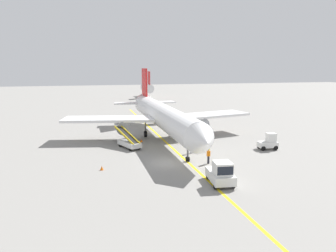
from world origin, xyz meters
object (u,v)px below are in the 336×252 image
(ground_crew_marshaller, at_px, (208,155))
(ground_crew_wing_walker, at_px, (191,146))
(safety_cone_wingtip_left, at_px, (102,168))
(safety_cone_wingtip_right, at_px, (258,143))
(belt_loader_forward_hold, at_px, (129,142))
(safety_cone_nose_right, at_px, (141,140))
(safety_cone_nose_left, at_px, (204,129))
(pushback_tug, at_px, (221,174))
(airliner, at_px, (162,115))
(baggage_tug_near_wing, at_px, (269,142))

(ground_crew_marshaller, height_order, ground_crew_wing_walker, same)
(safety_cone_wingtip_left, relative_size, safety_cone_wingtip_right, 1.00)
(belt_loader_forward_hold, relative_size, safety_cone_nose_right, 11.59)
(safety_cone_nose_right, xyz_separation_m, safety_cone_wingtip_left, (-6.00, -11.23, 0.00))
(belt_loader_forward_hold, relative_size, safety_cone_wingtip_left, 11.59)
(safety_cone_wingtip_left, distance_m, safety_cone_wingtip_right, 21.90)
(safety_cone_nose_left, relative_size, safety_cone_wingtip_right, 1.00)
(safety_cone_wingtip_left, bearing_deg, safety_cone_nose_left, 43.96)
(safety_cone_nose_left, height_order, safety_cone_wingtip_right, same)
(pushback_tug, xyz_separation_m, ground_crew_marshaller, (1.19, 6.09, -0.08))
(airliner, height_order, pushback_tug, airliner)
(belt_loader_forward_hold, xyz_separation_m, ground_crew_marshaller, (7.53, -8.96, 0.13))
(ground_crew_marshaller, bearing_deg, safety_cone_wingtip_left, 176.98)
(ground_crew_marshaller, bearing_deg, airliner, 98.83)
(pushback_tug, height_order, safety_cone_wingtip_right, pushback_tug)
(pushback_tug, height_order, baggage_tug_near_wing, pushback_tug)
(belt_loader_forward_hold, xyz_separation_m, safety_cone_wingtip_left, (-3.88, -8.36, -0.56))
(baggage_tug_near_wing, bearing_deg, ground_crew_marshaller, -158.45)
(baggage_tug_near_wing, distance_m, safety_cone_nose_right, 17.12)
(pushback_tug, xyz_separation_m, safety_cone_wingtip_left, (-10.22, 6.69, -0.77))
(pushback_tug, relative_size, baggage_tug_near_wing, 1.51)
(safety_cone_wingtip_left, bearing_deg, pushback_tug, -33.23)
(safety_cone_wingtip_left, bearing_deg, airliner, 53.74)
(ground_crew_wing_walker, height_order, safety_cone_nose_right, ground_crew_wing_walker)
(airliner, height_order, safety_cone_wingtip_left, airliner)
(baggage_tug_near_wing, xyz_separation_m, belt_loader_forward_hold, (-17.25, 5.13, -0.15))
(airliner, bearing_deg, baggage_tug_near_wing, -38.85)
(belt_loader_forward_hold, relative_size, safety_cone_wingtip_right, 11.59)
(airliner, relative_size, safety_cone_nose_right, 80.06)
(belt_loader_forward_hold, bearing_deg, safety_cone_nose_right, 53.51)
(airliner, bearing_deg, ground_crew_wing_walker, -79.74)
(safety_cone_nose_right, bearing_deg, safety_cone_nose_left, 25.97)
(belt_loader_forward_hold, bearing_deg, safety_cone_nose_left, 31.91)
(pushback_tug, xyz_separation_m, safety_cone_wingtip_right, (10.89, 12.53, -0.77))
(safety_cone_nose_left, distance_m, safety_cone_wingtip_left, 24.18)
(ground_crew_marshaller, relative_size, safety_cone_nose_right, 3.86)
(baggage_tug_near_wing, bearing_deg, safety_cone_wingtip_left, -171.29)
(airliner, distance_m, ground_crew_wing_walker, 9.32)
(belt_loader_forward_hold, relative_size, ground_crew_marshaller, 3.00)
(safety_cone_wingtip_left, bearing_deg, ground_crew_marshaller, -3.02)
(pushback_tug, bearing_deg, safety_cone_wingtip_left, 146.77)
(pushback_tug, distance_m, baggage_tug_near_wing, 14.75)
(ground_crew_marshaller, xyz_separation_m, ground_crew_wing_walker, (-0.47, 4.50, 0.00))
(ground_crew_wing_walker, xyz_separation_m, safety_cone_nose_left, (6.47, 12.89, -0.69))
(baggage_tug_near_wing, xyz_separation_m, ground_crew_marshaller, (-9.72, -3.84, -0.02))
(ground_crew_marshaller, relative_size, safety_cone_nose_left, 3.86)
(baggage_tug_near_wing, bearing_deg, pushback_tug, -137.69)
(pushback_tug, distance_m, ground_crew_marshaller, 6.21)
(airliner, relative_size, baggage_tug_near_wing, 14.05)
(belt_loader_forward_hold, distance_m, safety_cone_nose_left, 15.95)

